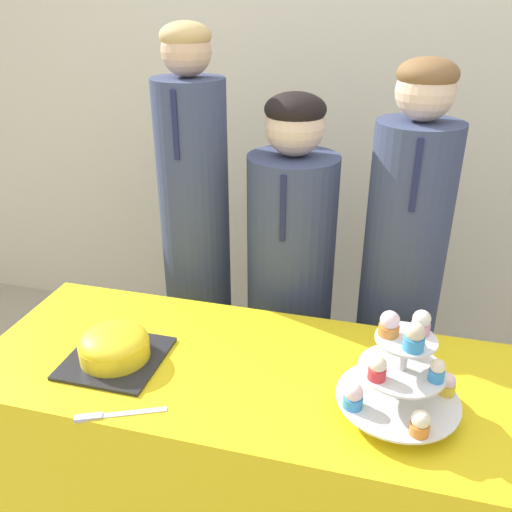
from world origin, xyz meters
TOP-DOWN VIEW (x-y plane):
  - wall_back at (0.00, 1.71)m, footprint 9.00×0.06m
  - table at (0.00, 0.30)m, footprint 1.49×0.60m
  - round_cake at (-0.35, 0.24)m, footprint 0.26×0.26m
  - cake_knife at (-0.27, 0.03)m, footprint 0.21×0.11m
  - cupcake_stand at (0.42, 0.22)m, footprint 0.30×0.30m
  - student_0 at (-0.34, 0.86)m, footprint 0.25×0.26m
  - student_1 at (0.02, 0.86)m, footprint 0.31×0.32m
  - student_2 at (0.41, 0.86)m, footprint 0.27×0.28m

SIDE VIEW (x-z plane):
  - table at x=0.00m, z-range 0.00..0.76m
  - student_1 at x=0.02m, z-range -0.04..1.37m
  - student_2 at x=0.41m, z-range -0.03..1.49m
  - cake_knife at x=-0.27m, z-range 0.75..0.76m
  - student_0 at x=-0.34m, z-range -0.03..1.58m
  - round_cake at x=-0.35m, z-range 0.75..0.85m
  - cupcake_stand at x=0.42m, z-range 0.74..1.03m
  - wall_back at x=0.00m, z-range 0.00..2.70m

